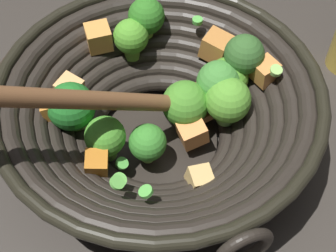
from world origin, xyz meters
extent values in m
plane|color=#332D28|center=(0.00, 0.00, 0.00)|extent=(4.00, 4.00, 0.00)
cylinder|color=black|center=(0.00, 0.00, 0.01)|extent=(0.13, 0.13, 0.01)
torus|color=black|center=(0.00, 0.00, 0.02)|extent=(0.18, 0.18, 0.02)
torus|color=black|center=(0.00, 0.00, 0.03)|extent=(0.21, 0.21, 0.02)
torus|color=black|center=(0.00, 0.00, 0.04)|extent=(0.23, 0.23, 0.02)
torus|color=black|center=(0.00, 0.00, 0.05)|extent=(0.26, 0.26, 0.02)
torus|color=black|center=(0.00, 0.00, 0.06)|extent=(0.28, 0.28, 0.02)
torus|color=black|center=(0.00, 0.00, 0.07)|extent=(0.31, 0.31, 0.02)
torus|color=black|center=(0.00, 0.00, 0.08)|extent=(0.33, 0.33, 0.02)
torus|color=black|center=(0.00, 0.00, 0.09)|extent=(0.35, 0.35, 0.01)
torus|color=black|center=(0.07, 0.17, 0.09)|extent=(0.05, 0.03, 0.05)
cylinder|color=#72BC5D|center=(-0.09, 0.02, 0.04)|extent=(0.02, 0.02, 0.01)
sphere|color=#549E2D|center=(-0.09, 0.02, 0.07)|extent=(0.05, 0.05, 0.05)
cylinder|color=#75AC4A|center=(0.03, 0.01, 0.03)|extent=(0.02, 0.03, 0.02)
sphere|color=#3A882E|center=(0.03, 0.01, 0.05)|extent=(0.04, 0.04, 0.04)
cylinder|color=#8ABE4B|center=(-0.07, -0.10, 0.06)|extent=(0.02, 0.02, 0.02)
sphere|color=#2F7622|center=(-0.07, -0.10, 0.09)|extent=(0.04, 0.04, 0.04)
cylinder|color=#66A350|center=(-0.06, 0.04, 0.04)|extent=(0.03, 0.03, 0.01)
sphere|color=#58A031|center=(-0.06, 0.04, 0.07)|extent=(0.05, 0.05, 0.05)
cylinder|color=#669835|center=(-0.04, -0.09, 0.05)|extent=(0.03, 0.02, 0.02)
sphere|color=#53A02D|center=(-0.04, -0.09, 0.08)|extent=(0.04, 0.04, 0.04)
cylinder|color=#80B74F|center=(0.07, -0.06, 0.04)|extent=(0.03, 0.03, 0.02)
sphere|color=#217326|center=(0.07, -0.06, 0.07)|extent=(0.05, 0.05, 0.05)
cylinder|color=#66A04F|center=(-0.07, 0.02, 0.04)|extent=(0.02, 0.02, 0.02)
sphere|color=#448A38|center=(-0.07, 0.02, 0.07)|extent=(0.05, 0.05, 0.05)
cylinder|color=#79BF54|center=(-0.03, 0.01, 0.03)|extent=(0.03, 0.03, 0.03)
sphere|color=#498D2B|center=(-0.03, 0.01, 0.06)|extent=(0.05, 0.05, 0.05)
cylinder|color=#89C15C|center=(-0.10, 0.03, 0.06)|extent=(0.02, 0.02, 0.02)
sphere|color=#335F29|center=(-0.10, 0.03, 0.09)|extent=(0.04, 0.04, 0.04)
cylinder|color=#67A344|center=(0.06, -0.02, 0.03)|extent=(0.02, 0.02, 0.02)
sphere|color=#4A992E|center=(0.06, -0.02, 0.06)|extent=(0.04, 0.04, 0.04)
cube|color=#EAAB65|center=(0.05, -0.09, 0.07)|extent=(0.03, 0.03, 0.03)
cube|color=#DFB36A|center=(0.02, 0.08, 0.04)|extent=(0.03, 0.03, 0.03)
cube|color=#D98843|center=(-0.11, 0.05, 0.08)|extent=(0.03, 0.03, 0.03)
cube|color=#CB813D|center=(-0.11, -0.02, 0.07)|extent=(0.04, 0.04, 0.03)
cube|color=#BF6D1C|center=(0.09, 0.00, 0.05)|extent=(0.03, 0.04, 0.03)
cube|color=#C87A2F|center=(0.08, -0.08, 0.07)|extent=(0.03, 0.03, 0.03)
cube|color=#E18843|center=(-0.02, 0.03, 0.04)|extent=(0.04, 0.04, 0.04)
cube|color=gold|center=(-0.02, -0.12, 0.08)|extent=(0.04, 0.04, 0.03)
cylinder|color=#56B247|center=(0.06, 0.01, 0.03)|extent=(0.02, 0.02, 0.01)
cylinder|color=#56B247|center=(0.08, 0.07, 0.08)|extent=(0.02, 0.02, 0.01)
cylinder|color=#56B247|center=(-0.11, -0.05, 0.09)|extent=(0.02, 0.02, 0.01)
cylinder|color=#6BC651|center=(0.10, 0.05, 0.09)|extent=(0.02, 0.02, 0.01)
cylinder|color=#99D166|center=(-0.11, 0.07, 0.09)|extent=(0.02, 0.02, 0.01)
cylinder|color=#6BC651|center=(0.09, 0.04, 0.06)|extent=(0.02, 0.02, 0.01)
cube|color=brown|center=(-0.05, 0.01, 0.04)|extent=(0.08, 0.07, 0.01)
cylinder|color=brown|center=(0.09, -0.02, 0.14)|extent=(0.23, 0.07, 0.17)
camera|label=1|loc=(0.23, 0.24, 0.48)|focal=52.94mm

